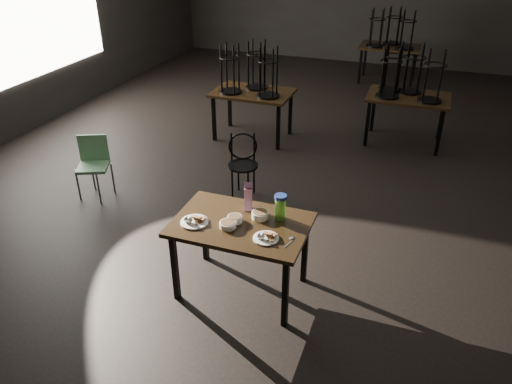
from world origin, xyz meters
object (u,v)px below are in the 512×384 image
at_px(main_table, 241,230).
at_px(juice_carton, 248,197).
at_px(bentwood_chair, 243,160).
at_px(water_bottle, 280,207).
at_px(school_chair, 93,161).

height_order(main_table, juice_carton, juice_carton).
bearing_deg(bentwood_chair, juice_carton, -88.12).
relative_size(juice_carton, water_bottle, 1.18).
distance_m(juice_carton, bentwood_chair, 1.69).
bearing_deg(main_table, water_bottle, 31.01).
xyz_separation_m(juice_carton, school_chair, (-2.37, 0.86, -0.42)).
bearing_deg(main_table, juice_carton, 94.36).
relative_size(main_table, bentwood_chair, 1.52).
relative_size(main_table, water_bottle, 5.00).
relative_size(juice_carton, bentwood_chair, 0.36).
distance_m(water_bottle, bentwood_chair, 1.88).
bearing_deg(school_chair, bentwood_chair, -3.45).
xyz_separation_m(juice_carton, water_bottle, (0.32, -0.05, -0.01)).
relative_size(bentwood_chair, school_chair, 1.02).
bearing_deg(juice_carton, school_chair, 159.97).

